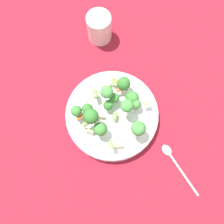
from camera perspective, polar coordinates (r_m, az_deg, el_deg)
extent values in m
plane|color=maroon|center=(0.84, 0.00, -1.08)|extent=(3.00, 3.00, 0.00)
cylinder|color=silver|center=(0.83, 0.00, -0.76)|extent=(0.29, 0.29, 0.04)
torus|color=silver|center=(0.81, 0.00, -0.43)|extent=(0.29, 0.29, 0.01)
cylinder|color=#8CB766|center=(0.81, 4.31, 2.50)|extent=(0.01, 0.01, 0.02)
sphere|color=#3D8438|center=(0.78, 4.44, 3.09)|extent=(0.04, 0.04, 0.04)
cylinder|color=#8CB766|center=(0.81, 2.50, 5.58)|extent=(0.01, 0.01, 0.02)
sphere|color=#33722D|center=(0.79, 2.58, 6.25)|extent=(0.04, 0.04, 0.04)
cylinder|color=#8CB766|center=(0.80, 0.49, 2.60)|extent=(0.01, 0.01, 0.02)
sphere|color=#3D8438|center=(0.78, 0.50, 3.10)|extent=(0.03, 0.03, 0.03)
cylinder|color=#8CB766|center=(0.76, 5.60, -3.97)|extent=(0.02, 0.02, 0.01)
sphere|color=#479342|center=(0.73, 5.78, -3.57)|extent=(0.04, 0.04, 0.04)
cylinder|color=#8CB766|center=(0.77, 3.20, 0.81)|extent=(0.01, 0.01, 0.01)
sphere|color=#479342|center=(0.74, 3.30, 1.33)|extent=(0.04, 0.04, 0.04)
cylinder|color=#8CB766|center=(0.77, -1.11, 3.75)|extent=(0.01, 0.01, 0.02)
sphere|color=#479342|center=(0.75, -1.15, 4.37)|extent=(0.04, 0.04, 0.04)
cylinder|color=#8CB766|center=(0.75, -4.46, -1.49)|extent=(0.02, 0.02, 0.02)
sphere|color=#33722D|center=(0.73, -4.62, -0.93)|extent=(0.04, 0.04, 0.04)
cylinder|color=#8CB766|center=(0.80, -7.56, -0.24)|extent=(0.01, 0.01, 0.02)
sphere|color=#3D8438|center=(0.77, -7.77, 0.22)|extent=(0.03, 0.03, 0.03)
cylinder|color=#8CB766|center=(0.80, -0.86, 1.05)|extent=(0.01, 0.01, 0.01)
sphere|color=#33722D|center=(0.78, -0.88, 1.45)|extent=(0.03, 0.03, 0.03)
cylinder|color=#8CB766|center=(0.77, -5.21, 0.27)|extent=(0.01, 0.01, 0.01)
sphere|color=#33722D|center=(0.75, -5.34, 0.70)|extent=(0.03, 0.03, 0.03)
cylinder|color=#8CB766|center=(0.77, -2.50, -4.16)|extent=(0.01, 0.01, 0.02)
sphere|color=#3D8438|center=(0.75, -2.58, -3.75)|extent=(0.04, 0.04, 0.04)
cylinder|color=#8CB766|center=(0.80, -0.66, 1.36)|extent=(0.01, 0.01, 0.01)
sphere|color=#479342|center=(0.78, -0.68, 1.76)|extent=(0.03, 0.03, 0.03)
cylinder|color=#8CB766|center=(0.80, 5.04, 1.28)|extent=(0.01, 0.01, 0.01)
sphere|color=#479342|center=(0.78, 5.17, 1.72)|extent=(0.03, 0.03, 0.03)
cylinder|color=orange|center=(0.80, 1.63, 5.03)|extent=(0.02, 0.03, 0.01)
cylinder|color=beige|center=(0.77, 1.53, -7.25)|extent=(0.02, 0.03, 0.01)
cylinder|color=orange|center=(0.78, 5.48, -4.13)|extent=(0.03, 0.02, 0.01)
cylinder|color=beige|center=(0.82, -0.87, 5.72)|extent=(0.03, 0.02, 0.01)
cylinder|color=orange|center=(0.78, -6.89, -1.11)|extent=(0.03, 0.03, 0.01)
cylinder|color=#729E4C|center=(0.79, 0.66, -0.93)|extent=(0.03, 0.02, 0.01)
cylinder|color=beige|center=(0.81, 3.27, 4.99)|extent=(0.02, 0.02, 0.01)
cylinder|color=orange|center=(0.82, 0.89, 6.72)|extent=(0.02, 0.03, 0.01)
cylinder|color=#729E4C|center=(0.74, -0.21, -7.15)|extent=(0.03, 0.02, 0.01)
cylinder|color=beige|center=(0.78, -5.08, -4.05)|extent=(0.01, 0.03, 0.01)
cylinder|color=beige|center=(0.78, 7.67, 2.01)|extent=(0.02, 0.02, 0.01)
cylinder|color=#729E4C|center=(0.76, -5.59, -2.52)|extent=(0.03, 0.03, 0.01)
cylinder|color=#729E4C|center=(0.79, -3.69, 3.98)|extent=(0.03, 0.03, 0.01)
cylinder|color=#729E4C|center=(0.81, 0.49, 6.44)|extent=(0.03, 0.03, 0.01)
cylinder|color=beige|center=(0.79, -2.51, -0.77)|extent=(0.01, 0.02, 0.01)
cylinder|color=silver|center=(0.92, -2.78, 17.85)|extent=(0.08, 0.08, 0.10)
torus|color=silver|center=(0.88, -2.95, 19.72)|extent=(0.08, 0.08, 0.01)
cylinder|color=silver|center=(0.84, 15.39, -13.08)|extent=(0.09, 0.12, 0.01)
ellipsoid|color=silver|center=(0.83, 11.83, -8.12)|extent=(0.04, 0.04, 0.01)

